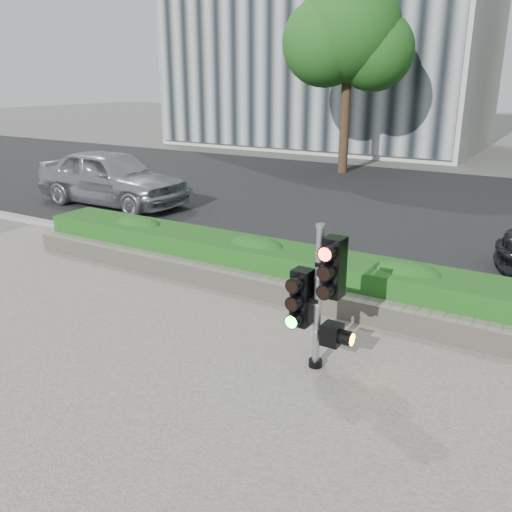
# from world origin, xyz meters

# --- Properties ---
(ground) EXTENTS (120.00, 120.00, 0.00)m
(ground) POSITION_xyz_m (0.00, 0.00, 0.00)
(ground) COLOR #51514C
(ground) RESTS_ON ground
(sidewalk) EXTENTS (16.00, 11.00, 0.03)m
(sidewalk) POSITION_xyz_m (0.00, -2.50, 0.01)
(sidewalk) COLOR #9E9389
(sidewalk) RESTS_ON ground
(road) EXTENTS (60.00, 13.00, 0.02)m
(road) POSITION_xyz_m (0.00, 10.00, 0.01)
(road) COLOR black
(road) RESTS_ON ground
(curb) EXTENTS (60.00, 0.25, 0.12)m
(curb) POSITION_xyz_m (0.00, 3.15, 0.06)
(curb) COLOR gray
(curb) RESTS_ON ground
(stone_wall) EXTENTS (12.00, 0.32, 0.34)m
(stone_wall) POSITION_xyz_m (0.00, 1.90, 0.20)
(stone_wall) COLOR gray
(stone_wall) RESTS_ON sidewalk
(hedge) EXTENTS (12.00, 1.00, 0.68)m
(hedge) POSITION_xyz_m (0.00, 2.55, 0.37)
(hedge) COLOR #318328
(hedge) RESTS_ON sidewalk
(tree_left) EXTENTS (4.61, 4.03, 7.34)m
(tree_left) POSITION_xyz_m (-4.52, 14.56, 5.04)
(tree_left) COLOR black
(tree_left) RESTS_ON ground
(traffic_signal) EXTENTS (0.65, 0.47, 1.87)m
(traffic_signal) POSITION_xyz_m (1.08, 0.30, 1.06)
(traffic_signal) COLOR black
(traffic_signal) RESTS_ON sidewalk
(car_silver) EXTENTS (4.68, 1.89, 1.59)m
(car_silver) POSITION_xyz_m (-7.95, 5.69, 0.82)
(car_silver) COLOR #9EA0A5
(car_silver) RESTS_ON road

